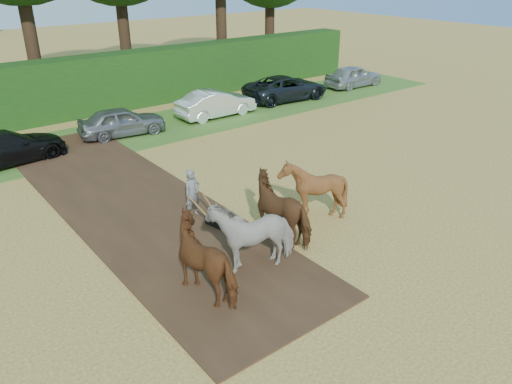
% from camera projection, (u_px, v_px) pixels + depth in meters
% --- Properties ---
extents(ground, '(120.00, 120.00, 0.00)m').
position_uv_depth(ground, '(207.00, 329.00, 11.18)').
color(ground, gold).
rests_on(ground, ground).
extents(earth_strip, '(4.50, 17.00, 0.05)m').
position_uv_depth(earth_strip, '(132.00, 202.00, 17.00)').
color(earth_strip, '#472D1C').
rests_on(earth_strip, ground).
extents(grass_verge, '(50.00, 5.00, 0.03)m').
position_uv_depth(grass_verge, '(26.00, 155.00, 21.15)').
color(grass_verge, '#38601E').
rests_on(grass_verge, ground).
extents(plough_team, '(6.43, 5.17, 1.93)m').
position_uv_depth(plough_team, '(266.00, 219.00, 13.92)').
color(plough_team, '#5A3316').
rests_on(plough_team, ground).
extents(parked_cars, '(41.06, 3.38, 1.43)m').
position_uv_depth(parked_cars, '(86.00, 128.00, 22.33)').
color(parked_cars, '#AAACB1').
rests_on(parked_cars, ground).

